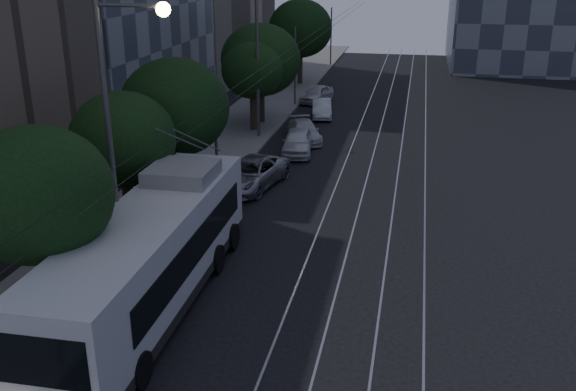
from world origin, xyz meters
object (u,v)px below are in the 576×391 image
Objects in this scene: trolleybus at (153,255)px; streetlamp_far at (264,43)px; car_white_c at (322,108)px; car_white_a at (298,142)px; streetlamp_near at (120,124)px; car_white_d at (317,94)px; car_white_b at (304,131)px; pickup_silver at (250,174)px.

streetlamp_far reaches higher than trolleybus.
trolleybus is 21.49m from streetlamp_far.
car_white_a is at bearing -100.06° from car_white_c.
car_white_c is 0.38× the size of streetlamp_near.
trolleybus is at bearing -75.02° from car_white_d.
car_white_d is at bearing 93.23° from car_white_c.
car_white_b is at bearing 86.03° from trolleybus.
car_white_c is 0.39× the size of streetlamp_far.
car_white_c is at bearing 86.59° from trolleybus.
pickup_silver is 20.49m from car_white_d.
streetlamp_far is at bearing 90.82° from streetlamp_near.
car_white_a is 6.57m from streetlamp_far.
car_white_a is 9.33m from car_white_c.
streetlamp_far reaches higher than car_white_b.
trolleybus is 3.34× the size of car_white_d.
car_white_a is at bearing -69.94° from car_white_d.
car_white_d is (0.25, 32.37, -1.14)m from trolleybus.
car_white_b is at bearing -101.16° from car_white_c.
streetlamp_far is (-2.56, 0.08, 5.36)m from car_white_b.
trolleybus is at bearing -100.28° from car_white_a.
pickup_silver is at bearing -106.97° from car_white_a.
car_white_d is at bearing 101.46° from pickup_silver.
streetlamp_near is (-2.27, -20.42, 5.41)m from car_white_b.
trolleybus is 11.93m from pickup_silver.
streetlamp_near reaches higher than car_white_a.
car_white_b is 11.45m from car_white_d.
car_white_b is (-0.13, 2.80, -0.10)m from car_white_a.
car_white_b is at bearing 94.74° from pickup_silver.
car_white_b is 21.24m from streetlamp_near.
car_white_c reaches higher than car_white_b.
streetlamp_far is (-2.69, 2.88, 5.26)m from car_white_a.
car_white_b is (1.27, 20.97, -1.19)m from trolleybus.
car_white_a reaches higher than car_white_c.
streetlamp_near is (-1.16, -11.33, 5.31)m from pickup_silver.
streetlamp_near reaches higher than trolleybus.
streetlamp_near is at bearing 150.67° from trolleybus.
car_white_c is at bearing -61.29° from car_white_d.
streetlamp_near is at bearing -116.76° from car_white_b.
streetlamp_near is 20.50m from streetlamp_far.
car_white_d is at bearing 88.76° from car_white_a.
pickup_silver is (0.17, 11.88, -1.09)m from trolleybus.
pickup_silver reaches higher than car_white_c.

